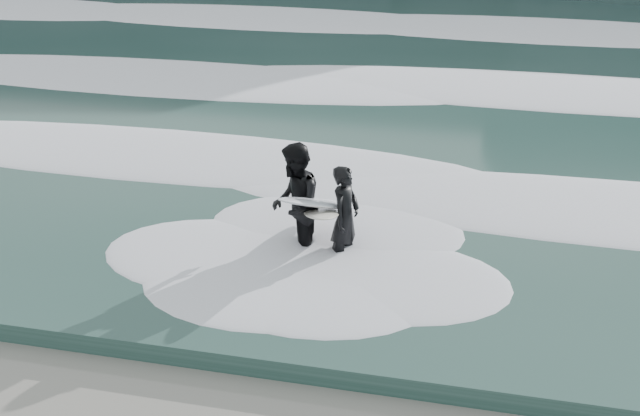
{
  "coord_description": "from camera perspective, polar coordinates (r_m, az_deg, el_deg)",
  "views": [
    {
      "loc": [
        3.33,
        -5.08,
        6.2
      ],
      "look_at": [
        0.72,
        6.23,
        1.0
      ],
      "focal_mm": 45.0,
      "sensor_mm": 36.0,
      "label": 1
    }
  ],
  "objects": [
    {
      "name": "foam_mid",
      "position": [
        22.11,
        3.95,
        8.92
      ],
      "size": [
        60.0,
        4.0,
        0.24
      ],
      "primitive_type": "ellipsoid",
      "color": "white",
      "rests_on": "sea"
    },
    {
      "name": "sea",
      "position": [
        34.77,
        7.54,
        13.91
      ],
      "size": [
        90.0,
        52.0,
        0.3
      ],
      "primitive_type": "cube",
      "color": "#294841",
      "rests_on": "ground"
    },
    {
      "name": "foam_far",
      "position": [
        30.8,
        6.76,
        13.21
      ],
      "size": [
        60.0,
        4.8,
        0.3
      ],
      "primitive_type": "ellipsoid",
      "color": "white",
      "rests_on": "sea"
    },
    {
      "name": "surfer_left",
      "position": [
        12.73,
        1.4,
        -0.6
      ],
      "size": [
        1.22,
        2.15,
        1.73
      ],
      "color": "black",
      "rests_on": "ground"
    },
    {
      "name": "surfer_right",
      "position": [
        12.78,
        -1.62,
        0.23
      ],
      "size": [
        1.55,
        2.2,
        2.03
      ],
      "color": "black",
      "rests_on": "ground"
    },
    {
      "name": "foam_near",
      "position": [
        15.59,
        -0.27,
        2.29
      ],
      "size": [
        60.0,
        3.2,
        0.2
      ],
      "primitive_type": "ellipsoid",
      "color": "white",
      "rests_on": "sea"
    }
  ]
}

